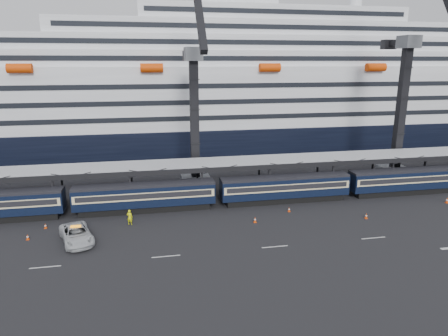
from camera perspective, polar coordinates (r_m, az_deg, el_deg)
The scene contains 14 objects.
ground at distance 54.43m, azimuth 20.20°, elevation -7.46°, with size 260.00×260.00×0.00m, color black.
train at distance 60.03m, azimuth 11.71°, elevation -2.51°, with size 133.05×3.00×4.05m.
canopy at distance 64.61m, azimuth 14.32°, elevation 1.38°, with size 130.00×6.25×5.53m.
cruise_ship at distance 92.80m, azimuth 5.56°, elevation 10.22°, with size 214.09×28.84×34.00m.
crane_dark_near at distance 62.26m, azimuth -4.21°, elevation 7.56°, with size 4.50×17.75×35.08m.
crane_dark_mid at distance 73.92m, azimuth 24.26°, elevation 8.58°, with size 4.50×18.24×39.64m.
pickup_truck at distance 48.85m, azimuth -20.32°, elevation -8.89°, with size 3.05×6.63×1.84m, color #B4B8BC.
worker at distance 51.83m, azimuth -13.32°, elevation -6.85°, with size 0.73×0.48×2.00m, color #EAEF0C.
traffic_cone_a at distance 51.87m, azimuth -26.25°, elevation -8.83°, with size 0.35×0.35×0.69m.
traffic_cone_b at distance 54.29m, azimuth -24.15°, elevation -7.55°, with size 0.34×0.34×0.67m.
traffic_cone_c at distance 51.50m, azimuth 4.46°, elevation -7.37°, with size 0.37×0.37×0.75m.
traffic_cone_d at distance 55.62m, azimuth 9.28°, elevation -5.85°, with size 0.34×0.34×0.67m.
traffic_cone_e at distance 55.80m, azimuth 19.65°, elevation -6.45°, with size 0.37×0.37×0.74m.
traffic_cone_f at distance 66.57m, azimuth 29.26°, elevation -4.03°, with size 0.43×0.43×0.86m.
Camera 1 is at (-27.23, -42.73, 19.89)m, focal length 32.00 mm.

